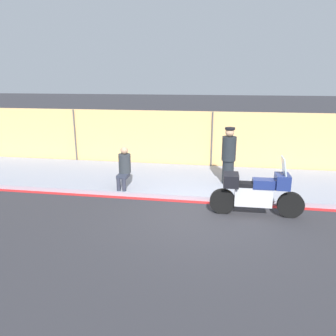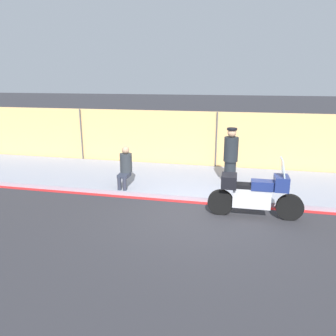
% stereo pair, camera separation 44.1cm
% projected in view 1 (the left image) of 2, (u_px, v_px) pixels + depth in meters
% --- Properties ---
extents(ground_plane, '(120.00, 120.00, 0.00)m').
position_uv_depth(ground_plane, '(203.00, 216.00, 8.01)').
color(ground_plane, '#2D2D33').
extents(sidewalk, '(39.25, 3.37, 0.13)m').
position_uv_depth(sidewalk, '(209.00, 181.00, 10.53)').
color(sidewalk, '#8E93A3').
rests_on(sidewalk, ground_plane).
extents(curb_paint_stripe, '(39.25, 0.18, 0.01)m').
position_uv_depth(curb_paint_stripe, '(205.00, 203.00, 8.86)').
color(curb_paint_stripe, red).
rests_on(curb_paint_stripe, ground_plane).
extents(storefront_fence, '(37.29, 0.17, 2.11)m').
position_uv_depth(storefront_fence, '(212.00, 141.00, 11.95)').
color(storefront_fence, '#E5B26B').
rests_on(storefront_fence, ground_plane).
extents(motorcycle, '(2.25, 0.51, 1.49)m').
position_uv_depth(motorcycle, '(256.00, 192.00, 7.90)').
color(motorcycle, black).
rests_on(motorcycle, ground_plane).
extents(officer_standing, '(0.42, 0.42, 1.72)m').
position_uv_depth(officer_standing, '(229.00, 156.00, 9.86)').
color(officer_standing, '#1E2328').
rests_on(officer_standing, sidewalk).
extents(person_seated_on_curb, '(0.36, 0.63, 1.22)m').
position_uv_depth(person_seated_on_curb, '(124.00, 165.00, 9.54)').
color(person_seated_on_curb, '#2D3342').
rests_on(person_seated_on_curb, sidewalk).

